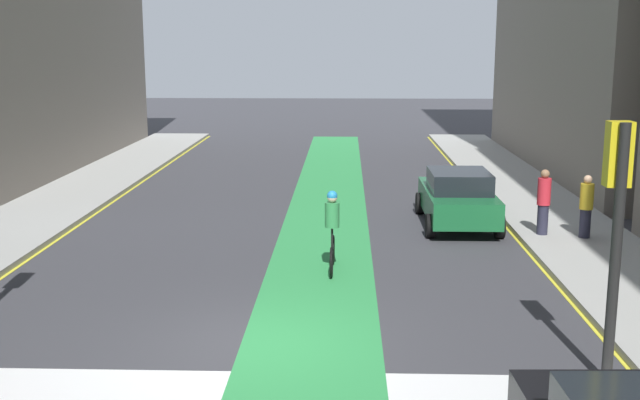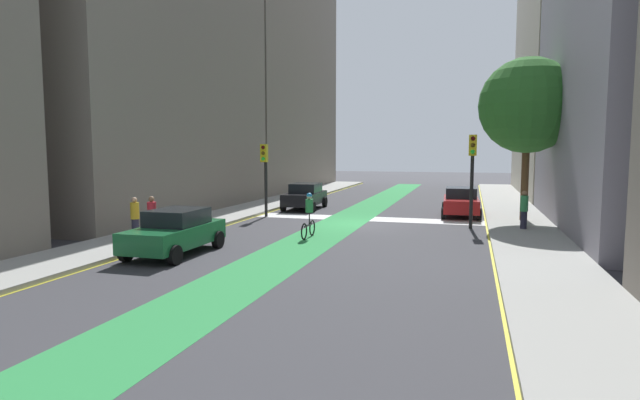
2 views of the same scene
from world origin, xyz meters
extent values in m
plane|color=#38383D|center=(0.00, 0.00, 0.00)|extent=(120.00, 120.00, 0.00)
cube|color=#2D8C47|center=(0.94, 0.00, 0.00)|extent=(2.40, 60.00, 0.01)
cube|color=silver|center=(0.00, -2.00, 0.00)|extent=(12.00, 1.80, 0.01)
cube|color=#9E9E99|center=(-7.50, 0.00, 0.07)|extent=(3.00, 60.00, 0.15)
cube|color=yellow|center=(-6.00, 0.00, 0.01)|extent=(0.16, 60.00, 0.01)
cube|color=#9E9E99|center=(7.50, 0.00, 0.07)|extent=(3.00, 60.00, 0.15)
cube|color=yellow|center=(6.00, 0.00, 0.01)|extent=(0.16, 60.00, 0.01)
cube|color=#B2A893|center=(-13.97, -20.33, 10.04)|extent=(9.93, 19.33, 20.07)
cube|color=slate|center=(12.15, -20.15, 10.55)|extent=(6.30, 19.69, 21.11)
cube|color=slate|center=(13.08, -1.14, 9.40)|extent=(8.16, 17.72, 18.79)
cylinder|color=black|center=(5.45, -1.31, 1.96)|extent=(0.16, 0.16, 3.92)
cube|color=gold|center=(5.45, -1.11, 3.45)|extent=(0.35, 0.28, 0.95)
sphere|color=#3F0A0A|center=(5.45, -0.97, 3.75)|extent=(0.20, 0.20, 0.20)
sphere|color=#4C380C|center=(5.45, -0.97, 3.45)|extent=(0.20, 0.20, 0.20)
sphere|color=#26D833|center=(5.45, -0.97, 3.15)|extent=(0.20, 0.20, 0.20)
cylinder|color=black|center=(-5.23, -0.10, 2.15)|extent=(0.16, 0.16, 4.31)
cube|color=gold|center=(-5.23, 0.10, 3.83)|extent=(0.35, 0.28, 0.95)
sphere|color=#3F0A0A|center=(-5.23, 0.24, 4.13)|extent=(0.20, 0.20, 0.20)
sphere|color=#4C380C|center=(-5.23, 0.24, 3.83)|extent=(0.20, 0.20, 0.20)
sphere|color=#26D833|center=(-5.23, 0.24, 3.53)|extent=(0.20, 0.20, 0.20)
cube|color=black|center=(4.54, -5.30, 0.67)|extent=(1.95, 4.26, 0.70)
cube|color=black|center=(4.54, -5.50, 1.29)|extent=(1.67, 2.06, 0.55)
cylinder|color=black|center=(3.58, -3.86, 0.32)|extent=(0.24, 0.65, 0.64)
cylinder|color=black|center=(5.38, -3.80, 0.32)|extent=(0.24, 0.65, 0.64)
cylinder|color=black|center=(3.69, -6.80, 0.32)|extent=(0.24, 0.65, 0.64)
cylinder|color=black|center=(5.49, -6.74, 0.32)|extent=(0.24, 0.65, 0.64)
cube|color=#A51919|center=(-4.70, -4.40, 0.67)|extent=(1.96, 4.27, 0.70)
cube|color=black|center=(-4.69, -4.60, 1.29)|extent=(1.68, 2.06, 0.55)
cylinder|color=black|center=(-5.66, -2.96, 0.32)|extent=(0.25, 0.65, 0.64)
cylinder|color=black|center=(-3.86, -2.89, 0.32)|extent=(0.25, 0.65, 0.64)
cylinder|color=black|center=(-5.54, -5.90, 0.32)|extent=(0.25, 0.65, 0.64)
cylinder|color=black|center=(-3.74, -5.83, 0.32)|extent=(0.25, 0.65, 0.64)
cube|color=#196033|center=(4.63, 9.04, 0.67)|extent=(1.81, 4.20, 0.70)
cube|color=black|center=(4.63, 8.84, 1.29)|extent=(1.60, 2.00, 0.55)
cylinder|color=black|center=(3.72, 10.51, 0.32)|extent=(0.22, 0.64, 0.64)
cylinder|color=black|center=(5.52, 10.51, 0.32)|extent=(0.22, 0.64, 0.64)
cylinder|color=black|center=(3.73, 7.57, 0.32)|extent=(0.22, 0.64, 0.64)
cylinder|color=black|center=(5.53, 7.57, 0.32)|extent=(0.22, 0.64, 0.64)
torus|color=black|center=(1.22, 4.99, 0.34)|extent=(0.07, 0.68, 0.68)
torus|color=black|center=(1.21, 3.94, 0.34)|extent=(0.07, 0.68, 0.68)
cylinder|color=black|center=(1.21, 4.47, 0.52)|extent=(0.08, 0.95, 0.06)
cylinder|color=black|center=(1.21, 4.32, 0.79)|extent=(0.05, 0.05, 0.50)
cylinder|color=#338C4C|center=(1.21, 4.32, 1.31)|extent=(0.32, 0.32, 0.55)
sphere|color=beige|center=(1.21, 4.32, 1.70)|extent=(0.22, 0.22, 0.22)
sphere|color=#268CCC|center=(1.21, 4.32, 1.74)|extent=(0.23, 0.23, 0.23)
cylinder|color=#262638|center=(6.61, 7.45, 0.54)|extent=(0.28, 0.28, 0.78)
cylinder|color=red|center=(6.61, 7.45, 1.28)|extent=(0.34, 0.34, 0.69)
sphere|color=#8C6647|center=(6.61, 7.45, 1.74)|extent=(0.23, 0.23, 0.23)
cylinder|color=#262638|center=(-7.48, 0.39, 0.54)|extent=(0.28, 0.28, 0.78)
cylinder|color=#338C4C|center=(-7.48, 0.39, 1.27)|extent=(0.34, 0.34, 0.69)
sphere|color=#8C6647|center=(-7.48, 0.39, 1.73)|extent=(0.22, 0.22, 0.22)
cylinder|color=#262638|center=(7.60, 7.13, 0.52)|extent=(0.28, 0.28, 0.74)
cylinder|color=gold|center=(7.60, 7.13, 1.22)|extent=(0.34, 0.34, 0.66)
sphere|color=tan|center=(7.60, 7.13, 1.65)|extent=(0.21, 0.21, 0.21)
cylinder|color=brown|center=(-7.75, -2.69, 2.15)|extent=(0.36, 0.36, 4.00)
sphere|color=#2D6B28|center=(-7.75, -2.69, 5.78)|extent=(4.65, 4.65, 4.65)
camera|label=1|loc=(1.51, -12.47, 5.02)|focal=43.96mm
camera|label=2|loc=(-5.20, 24.65, 3.65)|focal=29.06mm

